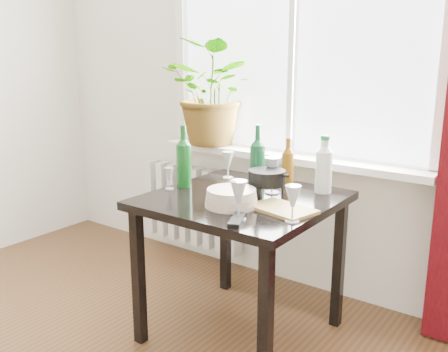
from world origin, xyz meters
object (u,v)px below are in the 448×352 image
Objects in this scene: cleaning_bottle at (324,164)px; wineglass_back_center at (272,175)px; wineglass_far_right at (293,203)px; wineglass_back_left at (228,165)px; wineglass_front_right at (238,200)px; radiator at (192,205)px; wine_bottle_left at (184,156)px; fondue_pot at (267,184)px; wine_bottle_right at (257,156)px; potted_plant at (215,93)px; tv_remote at (237,220)px; bottle_amber at (288,162)px; cutting_board at (282,209)px; plate_stack at (231,198)px; wineglass_front_left at (169,178)px; table at (242,214)px.

wineglass_back_center is (-0.20, -0.16, -0.05)m from cleaning_bottle.
wineglass_back_left is at bearing 145.44° from wineglass_far_right.
wineglass_back_left is at bearing 129.14° from wineglass_front_right.
wine_bottle_left is at bearing -52.67° from radiator.
wineglass_back_left is at bearing 157.42° from fondue_pot.
wine_bottle_right is 0.26m from wineglass_back_left.
potted_plant is (0.24, -0.04, 0.80)m from radiator.
radiator is 0.97m from wine_bottle_left.
potted_plant is at bearing 149.28° from fondue_pot.
wineglass_back_left is 0.75m from tv_remote.
bottle_amber is at bearing 48.35° from wine_bottle_right.
cutting_board is at bearing -5.52° from wine_bottle_left.
radiator is 1.46m from wineglass_front_right.
wine_bottle_right is 1.17× the size of cutting_board.
plate_stack is 1.20× the size of fondue_pot.
bottle_amber is 1.67× the size of wineglass_back_left.
wineglass_front_left is (-0.56, 0.19, -0.03)m from wineglass_front_right.
fondue_pot reaches higher than tv_remote.
table is at bearing -43.95° from potted_plant.
cutting_board reaches higher than radiator.
cutting_board is at bearing 67.70° from wineglass_front_right.
wineglass_front_left is at bearing -163.45° from table.
table is at bearing 162.71° from cutting_board.
plate_stack is at bearing -41.36° from radiator.
bottle_amber reaches higher than table.
tv_remote is (0.11, -0.46, -0.09)m from wineglass_back_center.
fondue_pot is at bearing 18.33° from wineglass_front_left.
wine_bottle_left is 1.74× the size of wineglass_back_center.
wine_bottle_left is 2.83× the size of wineglass_front_left.
table is 0.39m from bottle_amber.
bottle_amber reaches higher than wineglass_front_right.
wine_bottle_left is 0.14m from wineglass_front_left.
wine_bottle_left reaches higher than wineglass_front_right.
wineglass_back_left is (-0.36, 0.12, -0.02)m from wineglass_back_center.
wineglass_front_right is at bearing 91.18° from tv_remote.
wine_bottle_right is 0.17m from bottle_amber.
cutting_board is (0.22, 0.08, -0.03)m from plate_stack.
potted_plant is 4.08× the size of tv_remote.
radiator is 1.09m from table.
wineglass_back_left is at bearing -175.51° from cleaning_bottle.
wineglass_front_right is (0.53, -0.28, -0.08)m from wine_bottle_left.
wineglass_back_center reaches higher than wineglass_front_right.
wine_bottle_left is at bearing 74.84° from wineglass_front_left.
plate_stack is 1.50× the size of tv_remote.
cleaning_bottle is 0.61m from wineglass_front_right.
plate_stack is (0.40, -0.14, -0.12)m from wine_bottle_left.
wineglass_back_left is at bearing 136.53° from table.
potted_plant is at bearing 135.68° from wineglass_back_left.
cleaning_bottle is at bearing 39.48° from wineglass_back_center.
cleaning_bottle is at bearing 58.62° from tv_remote.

